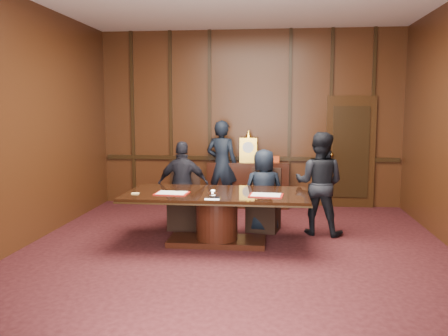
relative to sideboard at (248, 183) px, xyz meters
name	(u,v)px	position (x,y,z in m)	size (l,w,h in m)	color
room	(240,126)	(0.07, -3.12, 1.24)	(7.00, 7.04, 3.50)	black
sideboard	(248,183)	(0.00, 0.00, 0.00)	(1.60, 0.45, 1.54)	black
conference_table	(217,209)	(-0.30, -2.67, 0.02)	(2.62, 1.32, 0.76)	black
folder_left	(172,193)	(-0.91, -2.85, 0.28)	(0.48, 0.36, 0.02)	#A1140E
folder_right	(266,195)	(0.41, -2.86, 0.28)	(0.49, 0.37, 0.02)	#A1140E
inkstand	(213,194)	(-0.30, -3.12, 0.33)	(0.20, 0.14, 0.12)	white
notepad	(135,193)	(-1.43, -2.91, 0.28)	(0.10, 0.07, 0.01)	#F0CD75
chair_left	(184,210)	(-0.95, -1.80, -0.19)	(0.50, 0.50, 0.99)	black
chair_right	(264,212)	(0.36, -1.80, -0.19)	(0.57, 0.57, 0.99)	black
signatory_left	(183,186)	(-0.95, -1.87, 0.23)	(0.84, 0.35, 1.43)	black
signatory_right	(264,190)	(0.35, -1.87, 0.18)	(0.65, 0.42, 1.32)	black
witness_left	(222,164)	(-0.51, -0.16, 0.38)	(0.63, 0.41, 1.73)	black
witness_right	(319,183)	(1.22, -1.93, 0.31)	(0.78, 0.61, 1.60)	black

